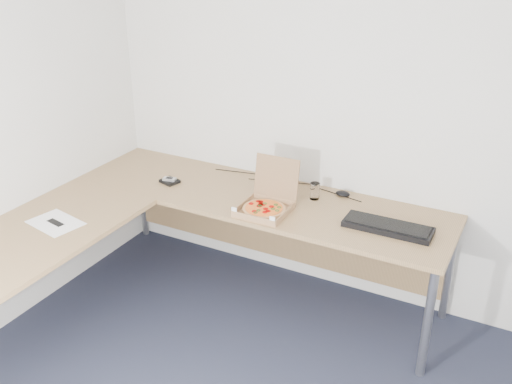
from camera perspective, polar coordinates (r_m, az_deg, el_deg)
The scene contains 10 objects.
room_shell at distance 2.20m, azimuth -5.18°, elevation -4.56°, with size 3.50×3.50×2.50m, color silver, non-canonical shape.
desk at distance 3.58m, azimuth -7.60°, elevation -2.38°, with size 2.50×2.20×0.73m.
pizza_box at distance 3.53m, azimuth 0.93°, elevation -1.38°, with size 0.29×0.34×0.30m.
drinking_glass at distance 3.70m, azimuth 5.80°, elevation 0.09°, with size 0.06×0.06×0.11m, color silver.
keyboard at distance 3.42m, azimuth 12.83°, elevation -3.38°, with size 0.51×0.18×0.03m, color black.
mouse at distance 3.78m, azimuth 8.53°, elevation -0.17°, with size 0.10×0.06×0.03m, color black.
wallet at distance 3.98m, azimuth -8.48°, elevation 1.06°, with size 0.12×0.10×0.02m, color black.
phone at distance 3.97m, azimuth -8.50°, elevation 1.26°, with size 0.09×0.05×0.02m, color #B2B5BA.
paper_sheet at distance 3.61m, azimuth -19.11°, elevation -2.87°, with size 0.31×0.22×0.00m, color white.
cable_bundle at distance 3.95m, azimuth 2.73°, elevation 1.01°, with size 0.53×0.04×0.01m, color black, non-canonical shape.
Camera 1 is at (1.07, -1.60, 2.33)m, focal length 40.69 mm.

